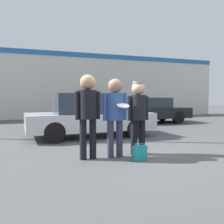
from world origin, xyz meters
TOP-DOWN VIEW (x-y plane):
  - ground_plane at (0.00, 0.00)m, footprint 56.00×56.00m
  - storefront_building at (0.00, 10.77)m, footprint 24.00×0.22m
  - person_left at (-0.97, -0.04)m, footprint 0.56×0.39m
  - person_middle_with_frisbee at (-0.35, -0.08)m, footprint 0.57×0.62m
  - person_right at (0.27, -0.00)m, footprint 0.55×0.38m
  - parked_car_near at (-0.11, 2.97)m, footprint 4.22×1.86m
  - parked_car_far at (3.95, 6.20)m, footprint 4.34×1.78m
  - shrub at (1.72, 9.80)m, footprint 1.57×1.57m
  - handbag at (0.04, -0.53)m, footprint 0.30×0.23m

SIDE VIEW (x-z plane):
  - ground_plane at x=0.00m, z-range 0.00..0.00m
  - handbag at x=0.04m, z-range -0.01..0.35m
  - parked_car_far at x=3.95m, z-range 0.01..1.34m
  - parked_car_near at x=-0.11m, z-range -0.01..1.48m
  - shrub at x=1.72m, z-range 0.00..1.57m
  - person_right at x=0.27m, z-range 0.19..1.92m
  - person_middle_with_frisbee at x=-0.35m, z-range 0.19..1.96m
  - person_left at x=-0.97m, z-range 0.21..2.05m
  - storefront_building at x=0.00m, z-range 0.03..4.27m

